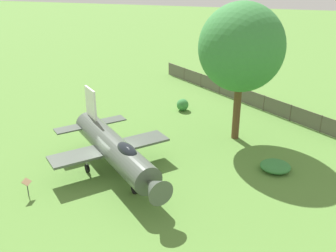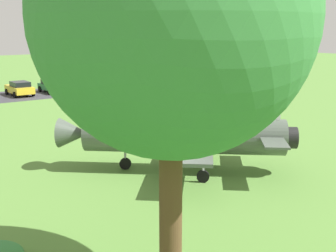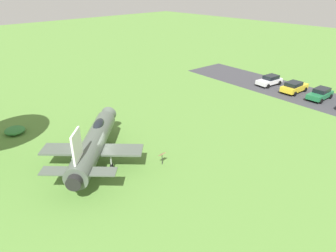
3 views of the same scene
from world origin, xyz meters
TOP-DOWN VIEW (x-y plane):
  - ground_plane at (0.00, 0.00)m, footprint 200.00×200.00m
  - parking_strip at (-4.47, -29.95)m, footprint 38.99×10.33m
  - display_jet at (0.28, -0.27)m, footprint 10.43×10.29m
  - shrub_near_fence at (10.63, 3.13)m, footprint 2.10×2.00m
  - info_plaque at (-4.05, -4.09)m, footprint 0.48×0.65m
  - parked_car_green at (-6.49, -29.92)m, footprint 2.16×4.24m
  - parked_car_yellow at (-2.86, -29.97)m, footprint 2.34×4.41m
  - parked_car_white at (1.18, -30.39)m, footprint 2.42×4.33m

SIDE VIEW (x-z plane):
  - ground_plane at x=0.00m, z-range 0.00..0.00m
  - parking_strip at x=-4.47m, z-range 0.00..0.00m
  - shrub_near_fence at x=10.63m, z-range 0.00..0.65m
  - parked_car_white at x=1.18m, z-range 0.02..1.48m
  - parked_car_green at x=-6.49m, z-range 0.03..1.48m
  - parked_car_yellow at x=-2.86m, z-range 0.03..1.56m
  - info_plaque at x=-4.05m, z-range 0.28..1.43m
  - display_jet at x=0.28m, z-range -0.58..4.41m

